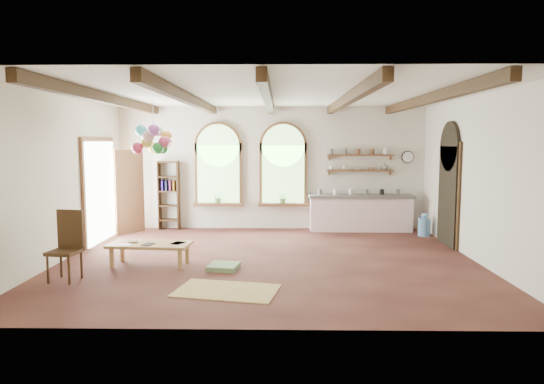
{
  "coord_description": "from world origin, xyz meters",
  "views": [
    {
      "loc": [
        0.23,
        -9.25,
        2.31
      ],
      "look_at": [
        0.06,
        0.6,
        1.28
      ],
      "focal_mm": 32.0,
      "sensor_mm": 36.0,
      "label": 1
    }
  ],
  "objects_px": {
    "coffee_table": "(150,246)",
    "balloon_cluster": "(154,140)",
    "side_chair": "(66,260)",
    "kitchen_counter": "(360,212)"
  },
  "relations": [
    {
      "from": "kitchen_counter",
      "to": "coffee_table",
      "type": "height_order",
      "value": "kitchen_counter"
    },
    {
      "from": "kitchen_counter",
      "to": "side_chair",
      "type": "height_order",
      "value": "side_chair"
    },
    {
      "from": "coffee_table",
      "to": "balloon_cluster",
      "type": "relative_size",
      "value": 1.34
    },
    {
      "from": "coffee_table",
      "to": "balloon_cluster",
      "type": "height_order",
      "value": "balloon_cluster"
    },
    {
      "from": "coffee_table",
      "to": "side_chair",
      "type": "relative_size",
      "value": 1.32
    },
    {
      "from": "kitchen_counter",
      "to": "balloon_cluster",
      "type": "xyz_separation_m",
      "value": [
        -4.71,
        -2.4,
        1.86
      ]
    },
    {
      "from": "coffee_table",
      "to": "balloon_cluster",
      "type": "xyz_separation_m",
      "value": [
        -0.21,
        1.24,
        1.96
      ]
    },
    {
      "from": "kitchen_counter",
      "to": "coffee_table",
      "type": "relative_size",
      "value": 1.74
    },
    {
      "from": "coffee_table",
      "to": "side_chair",
      "type": "xyz_separation_m",
      "value": [
        -1.15,
        -0.99,
        -0.04
      ]
    },
    {
      "from": "kitchen_counter",
      "to": "balloon_cluster",
      "type": "distance_m",
      "value": 5.6
    }
  ]
}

